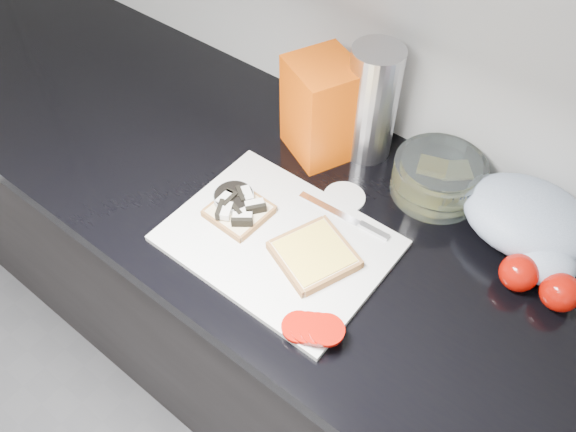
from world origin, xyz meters
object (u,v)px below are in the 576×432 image
Objects in this scene: steel_canister at (372,104)px; bread_bag at (322,109)px; cutting_board at (278,241)px; glass_bowl at (438,178)px.

bread_bag is at bearing -145.04° from steel_canister.
steel_canister reaches higher than bread_bag.
cutting_board is 1.61× the size of steel_canister.
steel_canister is at bearing 174.68° from glass_bowl.
steel_canister is (-0.18, 0.02, 0.09)m from glass_bowl.
glass_bowl is 0.27m from bread_bag.
glass_bowl is 0.20m from steel_canister.
glass_bowl is 0.85× the size of bread_bag.
steel_canister is (-0.01, 0.32, 0.12)m from cutting_board.
cutting_board is at bearing -87.94° from steel_canister.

